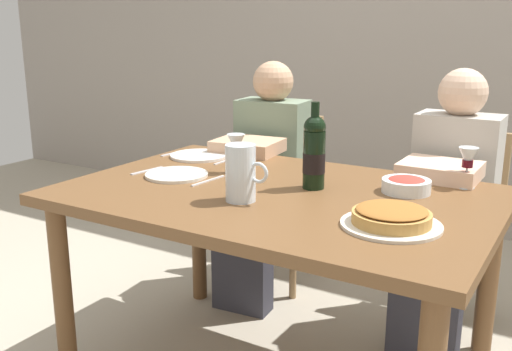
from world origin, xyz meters
TOP-DOWN VIEW (x-y plane):
  - back_wall at (0.00, 2.12)m, footprint 8.00×0.10m
  - dining_table at (0.00, 0.00)m, footprint 1.50×1.00m
  - wine_bottle at (0.09, 0.10)m, footprint 0.08×0.08m
  - water_pitcher at (-0.05, -0.17)m, footprint 0.16×0.10m
  - baked_tart at (0.47, -0.16)m, footprint 0.30×0.30m
  - salad_bowl at (0.40, 0.21)m, footprint 0.17×0.17m
  - wine_glass_left_diner at (-0.27, 0.15)m, footprint 0.07×0.07m
  - wine_glass_right_diner at (0.56, 0.38)m, footprint 0.07×0.07m
  - dinner_plate_left_setting at (-0.43, -0.02)m, footprint 0.24×0.24m
  - dinner_plate_right_setting at (-0.56, 0.29)m, footprint 0.25×0.25m
  - fork_left_setting at (-0.58, -0.02)m, footprint 0.04×0.16m
  - knife_left_setting at (-0.28, -0.02)m, footprint 0.03×0.18m
  - knife_right_setting at (-0.41, 0.29)m, footprint 0.02×0.18m
  - spoon_right_setting at (-0.70, 0.29)m, footprint 0.03×0.16m
  - chair_left at (-0.46, 0.89)m, footprint 0.43×0.43m
  - diner_left at (-0.44, 0.65)m, footprint 0.36×0.53m
  - chair_right at (0.45, 0.88)m, footprint 0.40×0.40m
  - diner_right at (0.45, 0.64)m, footprint 0.34×0.50m

SIDE VIEW (x-z plane):
  - chair_left at x=-0.46m, z-range 0.06..0.93m
  - chair_right at x=0.45m, z-range 0.06..0.93m
  - diner_left at x=-0.44m, z-range 0.04..1.20m
  - diner_right at x=0.45m, z-range 0.04..1.20m
  - dining_table at x=0.00m, z-range 0.29..1.05m
  - fork_left_setting at x=-0.58m, z-range 0.76..0.76m
  - knife_left_setting at x=-0.28m, z-range 0.76..0.76m
  - knife_right_setting at x=-0.41m, z-range 0.76..0.76m
  - spoon_right_setting at x=-0.70m, z-range 0.76..0.76m
  - dinner_plate_left_setting at x=-0.43m, z-range 0.76..0.77m
  - dinner_plate_right_setting at x=-0.56m, z-range 0.76..0.77m
  - baked_tart at x=0.47m, z-range 0.76..0.82m
  - salad_bowl at x=0.40m, z-range 0.76..0.82m
  - water_pitcher at x=-0.05m, z-range 0.75..0.94m
  - wine_glass_right_diner at x=0.56m, z-range 0.79..0.94m
  - wine_glass_left_diner at x=-0.27m, z-range 0.79..0.95m
  - wine_bottle at x=0.09m, z-range 0.74..1.05m
  - back_wall at x=0.00m, z-range 0.00..2.80m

